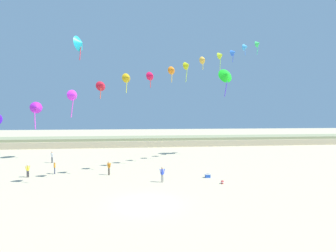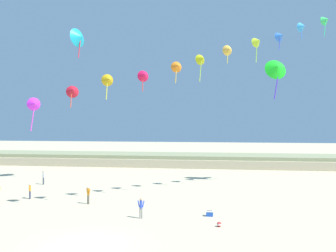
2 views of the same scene
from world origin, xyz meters
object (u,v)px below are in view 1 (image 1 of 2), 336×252
object	(u,v)px
person_near_left	(28,170)
person_near_right	(52,156)
person_far_left	(55,167)
large_kite_low_lead	(80,43)
large_kite_mid_trail	(226,75)
beach_ball	(222,182)
beach_cooler	(208,176)
person_mid_center	(109,167)
person_far_right	(162,173)

from	to	relation	value
person_near_left	person_near_right	xyz separation A→B (m)	(-0.14, 9.44, 0.13)
person_far_left	large_kite_low_lead	world-z (taller)	large_kite_low_lead
person_near_right	large_kite_mid_trail	distance (m)	31.80
person_near_right	beach_ball	size ratio (longest dim) A/B	4.81
person_far_left	beach_cooler	world-z (taller)	person_far_left
large_kite_low_lead	beach_ball	world-z (taller)	large_kite_low_lead
large_kite_mid_trail	beach_cooler	world-z (taller)	large_kite_mid_trail
person_mid_center	person_far_right	distance (m)	7.36
beach_cooler	beach_ball	xyz separation A→B (m)	(0.77, -2.88, -0.03)
person_far_right	large_kite_low_lead	distance (m)	26.04
person_mid_center	beach_cooler	distance (m)	11.79
person_near_left	person_near_right	size ratio (longest dim) A/B	0.88
person_mid_center	large_kite_low_lead	xyz separation A→B (m)	(-5.37, 11.18, 17.60)
person_mid_center	person_far_right	xyz separation A→B (m)	(6.01, -4.25, -0.02)
person_near_right	large_kite_low_lead	bearing A→B (deg)	23.75
person_far_right	beach_ball	bearing A→B (deg)	-12.90
person_near_right	beach_ball	xyz separation A→B (m)	(21.57, -15.09, -0.82)
person_near_left	beach_ball	xyz separation A→B (m)	(21.43, -5.65, -0.70)
person_near_right	person_far_left	world-z (taller)	person_near_right
person_near_left	person_far_left	world-z (taller)	person_far_left
person_mid_center	person_far_left	bearing A→B (deg)	168.24
person_near_left	beach_ball	distance (m)	22.18
person_near_left	person_mid_center	distance (m)	9.23
person_far_right	large_kite_low_lead	bearing A→B (deg)	126.39
person_far_right	beach_cooler	distance (m)	5.67
person_mid_center	person_far_left	world-z (taller)	person_mid_center
beach_ball	person_mid_center	bearing A→B (deg)	155.06
person_mid_center	person_near_right	bearing A→B (deg)	134.84
person_near_left	person_far_right	size ratio (longest dim) A/B	0.92
large_kite_mid_trail	person_mid_center	bearing A→B (deg)	-145.82
person_mid_center	large_kite_low_lead	distance (m)	21.53
beach_cooler	person_near_left	bearing A→B (deg)	172.37
person_near_right	person_far_right	xyz separation A→B (m)	(15.37, -13.67, -0.05)
person_far_right	beach_ball	xyz separation A→B (m)	(6.19, -1.42, -0.77)
person_mid_center	beach_ball	size ratio (longest dim) A/B	4.63
person_far_right	person_far_left	bearing A→B (deg)	156.00
person_near_left	large_kite_mid_trail	distance (m)	34.13
person_near_right	beach_cooler	world-z (taller)	person_near_right
person_near_right	large_kite_mid_trail	bearing A→B (deg)	7.26
person_far_right	beach_cooler	size ratio (longest dim) A/B	2.86
person_mid_center	large_kite_low_lead	size ratio (longest dim) A/B	0.43
person_mid_center	person_far_left	size ratio (longest dim) A/B	1.09
person_far_right	large_kite_low_lead	world-z (taller)	large_kite_low_lead
person_mid_center	beach_cooler	xyz separation A→B (m)	(11.43, -2.79, -0.76)
person_near_right	person_mid_center	distance (m)	13.28
large_kite_low_lead	person_mid_center	bearing A→B (deg)	-64.35
person_near_right	beach_cooler	distance (m)	24.13
person_far_right	beach_cooler	xyz separation A→B (m)	(5.42, 1.47, -0.74)
beach_ball	person_near_right	bearing A→B (deg)	145.02
large_kite_low_lead	beach_ball	distance (m)	30.51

